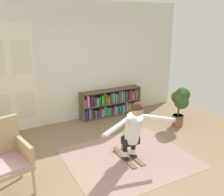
# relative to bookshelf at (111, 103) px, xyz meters

# --- Properties ---
(ground_plane) EXTENTS (7.20, 7.20, 0.00)m
(ground_plane) POSITION_rel_bookshelf_xyz_m (-0.91, -2.39, -0.34)
(ground_plane) COLOR #7F684B
(back_wall) EXTENTS (6.00, 0.10, 2.90)m
(back_wall) POSITION_rel_bookshelf_xyz_m (-0.91, 0.21, 1.11)
(back_wall) COLOR beige
(back_wall) RESTS_ON ground
(double_door) EXTENTS (1.22, 0.05, 2.45)m
(double_door) POSITION_rel_bookshelf_xyz_m (-2.39, 0.15, 0.89)
(double_door) COLOR beige
(double_door) RESTS_ON ground
(rug) EXTENTS (2.23, 1.91, 0.01)m
(rug) POSITION_rel_bookshelf_xyz_m (-0.72, -2.10, -0.33)
(rug) COLOR gray
(rug) RESTS_ON ground
(bookshelf) EXTENTS (1.69, 0.30, 0.71)m
(bookshelf) POSITION_rel_bookshelf_xyz_m (0.00, 0.00, 0.00)
(bookshelf) COLOR brown
(bookshelf) RESTS_ON ground
(wicker_chair) EXTENTS (0.71, 0.71, 1.10)m
(wicker_chair) POSITION_rel_bookshelf_xyz_m (-2.80, -2.03, 0.25)
(wicker_chair) COLOR tan
(wicker_chair) RESTS_ON ground
(potted_plant) EXTENTS (0.45, 0.49, 0.95)m
(potted_plant) POSITION_rel_bookshelf_xyz_m (1.14, -1.38, 0.29)
(potted_plant) COLOR brown
(potted_plant) RESTS_ON ground
(skis_pair) EXTENTS (0.28, 0.74, 0.07)m
(skis_pair) POSITION_rel_bookshelf_xyz_m (-0.72, -2.07, -0.31)
(skis_pair) COLOR brown
(skis_pair) RESTS_ON rug
(person_skier) EXTENTS (1.46, 0.51, 1.09)m
(person_skier) POSITION_rel_bookshelf_xyz_m (-0.73, -2.23, 0.33)
(person_skier) COLOR white
(person_skier) RESTS_ON skis_pair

